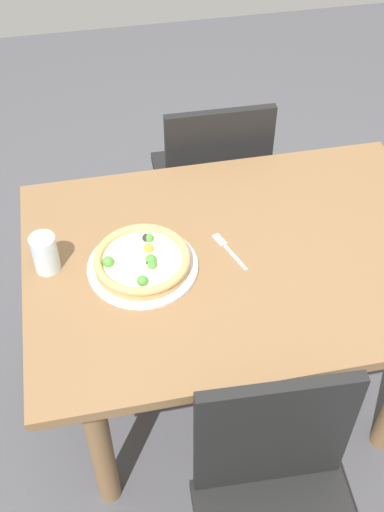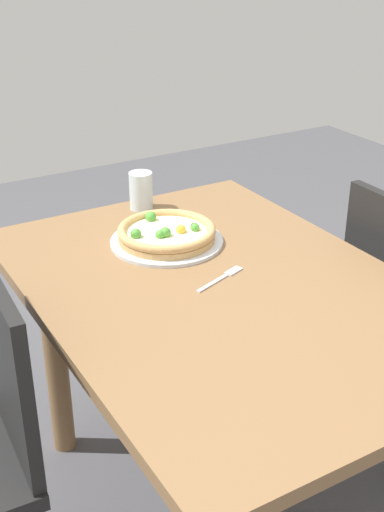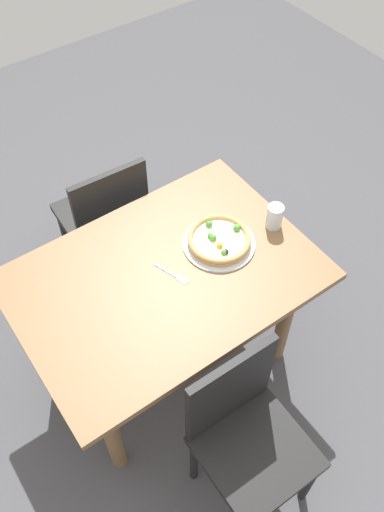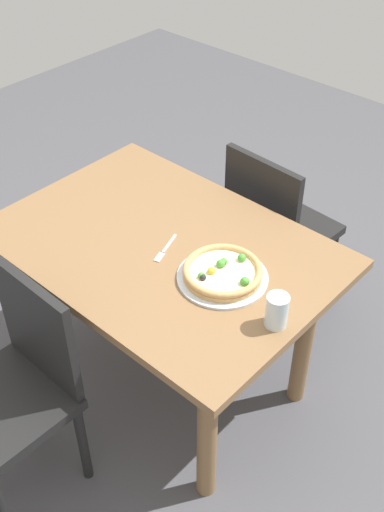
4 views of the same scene
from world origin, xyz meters
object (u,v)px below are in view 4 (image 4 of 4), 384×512
(dining_table, at_px, (164,269))
(fork, at_px, (164,250))
(chair_far, at_px, (17,386))
(drinking_glass, at_px, (277,311))
(pizza, at_px, (223,271))
(chair_near, at_px, (275,228))
(plate, at_px, (223,277))

(dining_table, xyz_separation_m, fork, (-0.03, 0.02, 0.12))
(chair_far, bearing_deg, drinking_glass, -134.68)
(dining_table, distance_m, drinking_glass, 0.57)
(pizza, xyz_separation_m, fork, (0.25, 0.03, -0.03))
(chair_near, height_order, fork, chair_near)
(chair_near, relative_size, drinking_glass, 7.55)
(plate, bearing_deg, pizza, -161.87)
(dining_table, bearing_deg, chair_near, -94.89)
(chair_near, xyz_separation_m, fork, (0.02, 0.67, 0.26))
(pizza, xyz_separation_m, drinking_glass, (-0.26, 0.06, 0.03))
(dining_table, relative_size, plate, 3.95)
(chair_far, xyz_separation_m, plate, (-0.35, -0.65, 0.27))
(dining_table, distance_m, pizza, 0.32)
(drinking_glass, bearing_deg, plate, -12.08)
(dining_table, xyz_separation_m, drinking_glass, (-0.54, 0.05, 0.18))
(plate, bearing_deg, chair_far, 61.90)
(dining_table, xyz_separation_m, plate, (-0.28, -0.00, 0.13))
(drinking_glass, bearing_deg, chair_near, -55.20)
(plate, height_order, fork, plate)
(chair_far, relative_size, drinking_glass, 7.55)
(plate, xyz_separation_m, fork, (0.25, 0.03, -0.00))
(dining_table, bearing_deg, fork, 141.67)
(chair_far, height_order, plate, chair_far)
(chair_far, distance_m, pizza, 0.79)
(chair_far, bearing_deg, pizza, -117.16)
(dining_table, xyz_separation_m, chair_near, (-0.06, -0.64, -0.14))
(drinking_glass, bearing_deg, pizza, -12.10)
(dining_table, xyz_separation_m, pizza, (-0.28, -0.00, 0.15))
(plate, bearing_deg, drinking_glass, 167.92)
(plate, bearing_deg, dining_table, 0.64)
(plate, relative_size, drinking_glass, 2.69)
(chair_near, bearing_deg, pizza, -67.71)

